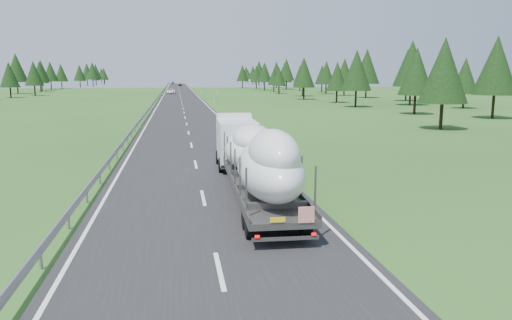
{
  "coord_description": "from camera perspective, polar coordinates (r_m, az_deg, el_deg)",
  "views": [
    {
      "loc": [
        -1.14,
        -23.11,
        5.81
      ],
      "look_at": [
        2.5,
        -0.26,
        1.82
      ],
      "focal_mm": 35.0,
      "sensor_mm": 36.0,
      "label": 1
    }
  ],
  "objects": [
    {
      "name": "ground",
      "position": [
        23.86,
        -6.06,
        -4.36
      ],
      "size": [
        400.0,
        400.0,
        0.0
      ],
      "primitive_type": "plane",
      "color": "#264E1A",
      "rests_on": "ground"
    },
    {
      "name": "road_surface",
      "position": [
        123.25,
        -8.58,
        6.98
      ],
      "size": [
        10.0,
        400.0,
        0.02
      ],
      "primitive_type": "cube",
      "color": "black",
      "rests_on": "ground"
    },
    {
      "name": "guardrail",
      "position": [
        123.23,
        -11.07,
        7.18
      ],
      "size": [
        0.1,
        400.0,
        0.76
      ],
      "color": "slate",
      "rests_on": "ground"
    },
    {
      "name": "marker_posts",
      "position": [
        178.35,
        -6.67,
        8.02
      ],
      "size": [
        0.13,
        350.08,
        1.0
      ],
      "color": "silver",
      "rests_on": "ground"
    },
    {
      "name": "highway_sign",
      "position": [
        103.53,
        -4.47,
        7.54
      ],
      "size": [
        0.08,
        0.9,
        2.6
      ],
      "color": "slate",
      "rests_on": "ground"
    },
    {
      "name": "tree_line_right",
      "position": [
        150.04,
        6.88,
        10.1
      ],
      "size": [
        27.66,
        342.06,
        12.34
      ],
      "color": "black",
      "rests_on": "ground"
    },
    {
      "name": "tree_line_left",
      "position": [
        163.24,
        -24.8,
        9.26
      ],
      "size": [
        15.15,
        341.86,
        12.21
      ],
      "color": "black",
      "rests_on": "ground"
    },
    {
      "name": "boat_truck",
      "position": [
        24.22,
        -0.29,
        0.7
      ],
      "size": [
        2.84,
        17.62,
        3.78
      ],
      "color": "silver",
      "rests_on": "ground"
    },
    {
      "name": "distant_van",
      "position": [
        153.6,
        -9.69,
        7.75
      ],
      "size": [
        2.56,
        5.32,
        1.46
      ],
      "primitive_type": "imported",
      "rotation": [
        0.0,
        0.0,
        -0.03
      ],
      "color": "white",
      "rests_on": "ground"
    },
    {
      "name": "distant_car_dark",
      "position": [
        251.69,
        -8.67,
        8.51
      ],
      "size": [
        1.72,
        4.15,
        1.4
      ],
      "primitive_type": "imported",
      "rotation": [
        0.0,
        0.0,
        -0.02
      ],
      "color": "black",
      "rests_on": "ground"
    },
    {
      "name": "distant_car_blue",
      "position": [
        300.23,
        -9.49,
        8.68
      ],
      "size": [
        1.7,
        4.57,
        1.49
      ],
      "primitive_type": "imported",
      "rotation": [
        0.0,
        0.0,
        0.03
      ],
      "color": "#1A204A",
      "rests_on": "ground"
    }
  ]
}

